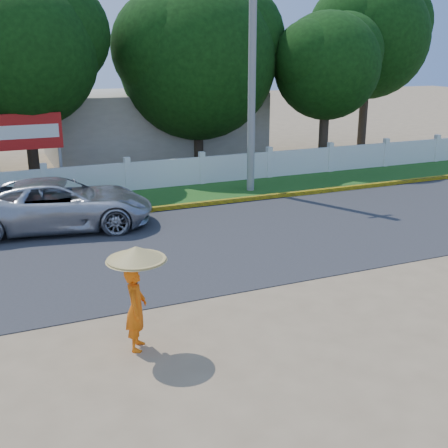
% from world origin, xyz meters
% --- Properties ---
extents(ground, '(120.00, 120.00, 0.00)m').
position_xyz_m(ground, '(0.00, 0.00, 0.00)').
color(ground, '#9E8460').
rests_on(ground, ground).
extents(road, '(60.00, 7.00, 0.02)m').
position_xyz_m(road, '(0.00, 4.50, 0.01)').
color(road, '#38383A').
rests_on(road, ground).
extents(grass_verge, '(60.00, 3.50, 0.03)m').
position_xyz_m(grass_verge, '(0.00, 9.75, 0.01)').
color(grass_verge, '#2D601E').
rests_on(grass_verge, ground).
extents(curb, '(40.00, 0.18, 0.16)m').
position_xyz_m(curb, '(0.00, 8.05, 0.08)').
color(curb, yellow).
rests_on(curb, ground).
extents(fence, '(40.00, 0.10, 1.10)m').
position_xyz_m(fence, '(0.00, 11.20, 0.55)').
color(fence, silver).
rests_on(fence, ground).
extents(building_near, '(10.00, 6.00, 3.20)m').
position_xyz_m(building_near, '(3.00, 18.00, 1.60)').
color(building_near, '#B7AD99').
rests_on(building_near, ground).
extents(utility_pole, '(0.28, 0.28, 8.87)m').
position_xyz_m(utility_pole, '(4.30, 9.45, 4.44)').
color(utility_pole, gray).
rests_on(utility_pole, ground).
extents(vehicle, '(5.75, 3.38, 1.50)m').
position_xyz_m(vehicle, '(-2.97, 7.39, 0.75)').
color(vehicle, '#B0B3B9').
rests_on(vehicle, ground).
extents(monk_with_parasol, '(1.05, 1.05, 1.92)m').
position_xyz_m(monk_with_parasol, '(-2.70, -0.44, 1.25)').
color(monk_with_parasol, orange).
rests_on(monk_with_parasol, ground).
extents(billboard, '(2.50, 0.13, 2.95)m').
position_xyz_m(billboard, '(-3.37, 12.30, 2.14)').
color(billboard, gray).
rests_on(billboard, ground).
extents(tree_row, '(34.05, 7.88, 8.78)m').
position_xyz_m(tree_row, '(-0.05, 14.46, 4.98)').
color(tree_row, '#473828').
rests_on(tree_row, ground).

